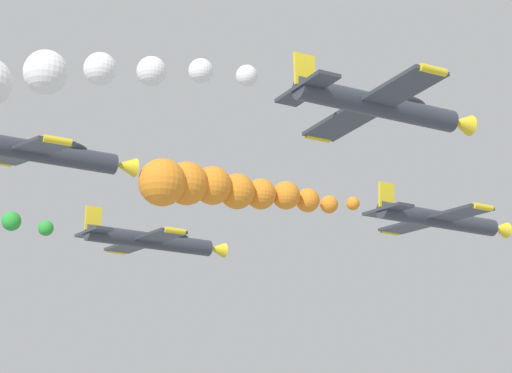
# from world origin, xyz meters

# --- Properties ---
(airplane_lead) EXTENTS (9.57, 10.35, 2.34)m
(airplane_lead) POSITION_xyz_m (0.17, 13.48, 65.39)
(airplane_lead) COLOR #333842
(smoke_trail_lead) EXTENTS (2.83, 14.78, 2.79)m
(smoke_trail_lead) POSITION_xyz_m (0.57, -3.01, 64.93)
(smoke_trail_lead) COLOR orange
(airplane_left_inner) EXTENTS (9.56, 10.35, 2.35)m
(airplane_left_inner) POSITION_xyz_m (-12.94, -0.46, 65.02)
(airplane_left_inner) COLOR #333842
(airplane_right_inner) EXTENTS (9.57, 10.35, 2.34)m
(airplane_right_inner) POSITION_xyz_m (13.30, -0.93, 66.11)
(airplane_right_inner) COLOR #333842
(smoke_trail_right_inner) EXTENTS (3.64, 14.92, 4.33)m
(smoke_trail_right_inner) POSITION_xyz_m (11.96, -18.21, 64.33)
(smoke_trail_right_inner) COLOR white
(airplane_left_outer) EXTENTS (9.50, 10.35, 2.77)m
(airplane_left_outer) POSITION_xyz_m (0.46, -13.35, 65.39)
(airplane_left_outer) COLOR #333842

